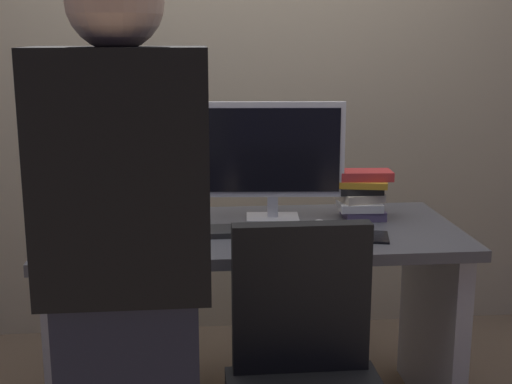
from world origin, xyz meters
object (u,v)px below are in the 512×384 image
at_px(mouse, 320,225).
at_px(cell_phone, 378,237).
at_px(person_at_desk, 127,296).
at_px(cup_near_keyboard, 115,224).
at_px(cup_by_monitor, 127,208).
at_px(desk, 255,288).
at_px(monitor, 273,155).
at_px(keyboard, 245,231).
at_px(book_stack, 362,195).

relative_size(mouse, cell_phone, 0.69).
bearing_deg(mouse, person_at_desk, -127.45).
height_order(cup_near_keyboard, cup_by_monitor, cup_near_keyboard).
xyz_separation_m(desk, mouse, (0.24, -0.03, 0.25)).
bearing_deg(person_at_desk, cup_near_keyboard, 97.68).
distance_m(monitor, cup_by_monitor, 0.61).
relative_size(keyboard, cup_near_keyboard, 4.28).
relative_size(monitor, cup_near_keyboard, 5.38).
bearing_deg(cup_by_monitor, cup_near_keyboard, -93.97).
xyz_separation_m(cup_near_keyboard, book_stack, (0.93, 0.19, 0.04)).
height_order(cup_by_monitor, book_stack, book_stack).
distance_m(keyboard, cup_by_monitor, 0.51).
distance_m(person_at_desk, mouse, 1.04).
relative_size(keyboard, cell_phone, 2.99).
bearing_deg(monitor, cell_phone, -38.83).
bearing_deg(desk, cup_near_keyboard, -172.19).
bearing_deg(cell_phone, person_at_desk, -127.01).
distance_m(person_at_desk, monitor, 1.09).
xyz_separation_m(keyboard, mouse, (0.28, 0.02, 0.01)).
distance_m(monitor, keyboard, 0.32).
relative_size(keyboard, cup_by_monitor, 5.23).
xyz_separation_m(desk, cup_near_keyboard, (-0.50, -0.07, 0.28)).
xyz_separation_m(person_at_desk, monitor, (0.47, 0.97, 0.17)).
height_order(monitor, mouse, monitor).
relative_size(desk, cup_by_monitor, 18.36).
bearing_deg(cup_near_keyboard, desk, 7.81).
xyz_separation_m(monitor, mouse, (0.16, -0.14, -0.24)).
bearing_deg(cup_by_monitor, keyboard, -30.50).
bearing_deg(person_at_desk, desk, 65.45).
xyz_separation_m(person_at_desk, mouse, (0.63, 0.82, -0.07)).
bearing_deg(cell_phone, cup_near_keyboard, -173.47).
xyz_separation_m(monitor, keyboard, (-0.12, -0.17, -0.25)).
relative_size(person_at_desk, cup_near_keyboard, 16.32).
distance_m(monitor, cell_phone, 0.51).
bearing_deg(book_stack, monitor, -178.10).
height_order(book_stack, cell_phone, book_stack).
xyz_separation_m(person_at_desk, keyboard, (0.35, 0.80, -0.07)).
distance_m(desk, cup_near_keyboard, 0.58).
xyz_separation_m(desk, book_stack, (0.43, 0.12, 0.32)).
distance_m(desk, cell_phone, 0.51).
height_order(desk, cup_by_monitor, cup_by_monitor).
relative_size(monitor, cell_phone, 3.75).
distance_m(person_at_desk, cup_near_keyboard, 0.80).
relative_size(desk, person_at_desk, 0.92).
bearing_deg(person_at_desk, cell_phone, 40.40).
distance_m(cup_by_monitor, book_stack, 0.91).
bearing_deg(cup_by_monitor, monitor, -9.38).
relative_size(cup_near_keyboard, book_stack, 0.45).
bearing_deg(monitor, cup_by_monitor, 170.62).
bearing_deg(cup_near_keyboard, monitor, 17.01).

